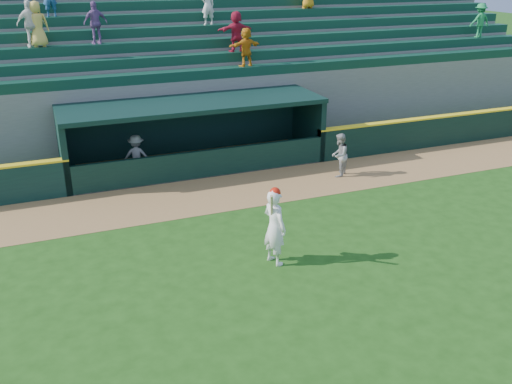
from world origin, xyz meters
TOP-DOWN VIEW (x-y plane):
  - ground at (0.00, 0.00)m, footprint 120.00×120.00m
  - warning_track at (0.00, 4.90)m, footprint 40.00×3.00m
  - field_wall_right at (12.25, 6.55)m, footprint 15.50×0.30m
  - wall_stripe_right at (12.25, 6.55)m, footprint 15.50×0.32m
  - dugout_player_front at (4.45, 4.89)m, footprint 0.95×0.95m
  - dugout_player_inside at (-2.17, 7.52)m, footprint 1.10×0.84m
  - dugout at (0.00, 8.00)m, footprint 9.40×2.80m
  - stands at (0.00, 12.56)m, footprint 34.50×6.28m
  - batter_at_plate at (-0.14, -0.01)m, footprint 0.67×0.88m

SIDE VIEW (x-z plane):
  - ground at x=0.00m, z-range 0.00..0.00m
  - warning_track at x=0.00m, z-range 0.00..0.01m
  - field_wall_right at x=12.25m, z-range 0.00..1.20m
  - dugout_player_inside at x=-2.17m, z-range 0.00..1.50m
  - dugout_player_front at x=4.45m, z-range 0.00..1.55m
  - batter_at_plate at x=-0.14m, z-range -0.01..2.06m
  - wall_stripe_right at x=12.25m, z-range 1.20..1.26m
  - dugout at x=0.00m, z-range 0.13..2.59m
  - stands at x=0.00m, z-range -1.11..5.90m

